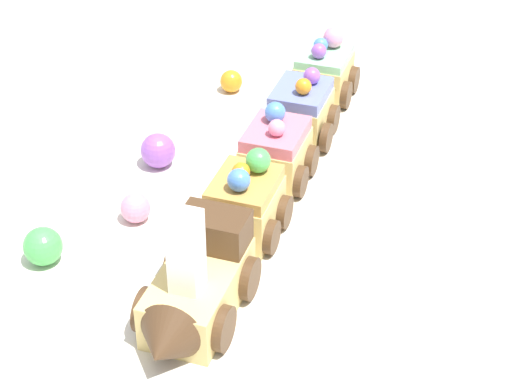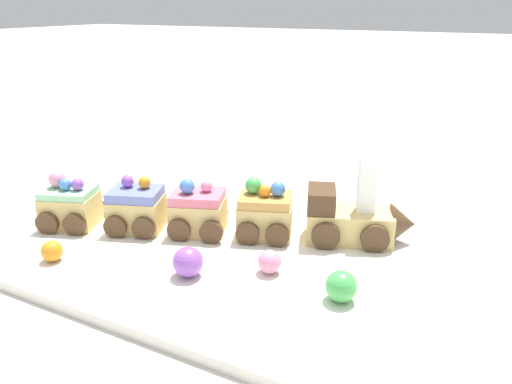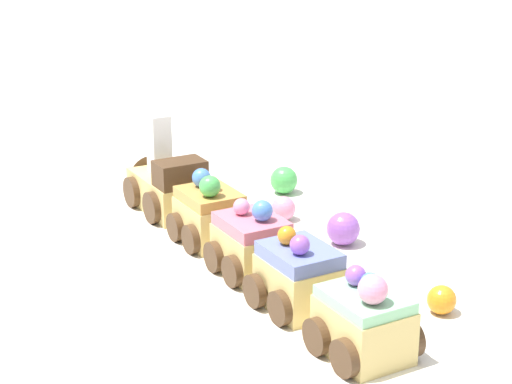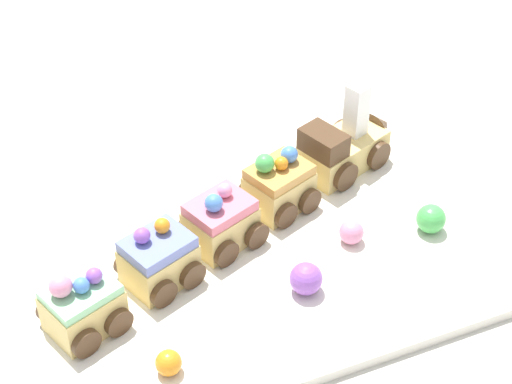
{
  "view_description": "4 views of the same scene",
  "coord_description": "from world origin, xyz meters",
  "px_view_note": "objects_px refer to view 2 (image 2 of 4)",
  "views": [
    {
      "loc": [
        0.47,
        0.38,
        0.43
      ],
      "look_at": [
        0.02,
        0.02,
        0.04
      ],
      "focal_mm": 60.0,
      "sensor_mm": 36.0,
      "label": 1
    },
    {
      "loc": [
        0.29,
        -0.47,
        0.28
      ],
      "look_at": [
        0.03,
        0.02,
        0.06
      ],
      "focal_mm": 35.0,
      "sensor_mm": 36.0,
      "label": 2
    },
    {
      "loc": [
        -0.71,
        0.09,
        0.32
      ],
      "look_at": [
        0.03,
        -0.02,
        0.06
      ],
      "focal_mm": 60.0,
      "sensor_mm": 36.0,
      "label": 3
    },
    {
      "loc": [
        -0.24,
        -0.61,
        0.61
      ],
      "look_at": [
        0.01,
        -0.01,
        0.07
      ],
      "focal_mm": 60.0,
      "sensor_mm": 36.0,
      "label": 4
    }
  ],
  "objects_px": {
    "cake_car_mint": "(70,206)",
    "gumball_pink": "(270,262)",
    "gumball_green": "(341,286)",
    "cake_car_caramel": "(265,214)",
    "gumball_orange": "(52,251)",
    "cake_car_strawberry": "(198,212)",
    "cake_train_locomotive": "(356,219)",
    "gumball_purple": "(188,262)",
    "cake_car_blueberry": "(137,209)"
  },
  "relations": [
    {
      "from": "cake_train_locomotive",
      "to": "cake_car_mint",
      "type": "height_order",
      "value": "cake_train_locomotive"
    },
    {
      "from": "gumball_purple",
      "to": "cake_train_locomotive",
      "type": "bearing_deg",
      "value": 51.74
    },
    {
      "from": "gumball_pink",
      "to": "cake_car_blueberry",
      "type": "bearing_deg",
      "value": 173.2
    },
    {
      "from": "cake_car_blueberry",
      "to": "gumball_purple",
      "type": "height_order",
      "value": "cake_car_blueberry"
    },
    {
      "from": "cake_train_locomotive",
      "to": "gumball_purple",
      "type": "relative_size",
      "value": 4.23
    },
    {
      "from": "cake_train_locomotive",
      "to": "cake_car_blueberry",
      "type": "xyz_separation_m",
      "value": [
        -0.25,
        -0.09,
        -0.0
      ]
    },
    {
      "from": "cake_car_blueberry",
      "to": "gumball_orange",
      "type": "xyz_separation_m",
      "value": [
        -0.03,
        -0.11,
        -0.01
      ]
    },
    {
      "from": "cake_car_mint",
      "to": "gumball_pink",
      "type": "xyz_separation_m",
      "value": [
        0.28,
        0.01,
        -0.01
      ]
    },
    {
      "from": "cake_car_strawberry",
      "to": "cake_car_blueberry",
      "type": "xyz_separation_m",
      "value": [
        -0.07,
        -0.03,
        -0.0
      ]
    },
    {
      "from": "cake_car_caramel",
      "to": "cake_car_blueberry",
      "type": "xyz_separation_m",
      "value": [
        -0.15,
        -0.06,
        -0.0
      ]
    },
    {
      "from": "cake_car_caramel",
      "to": "cake_car_mint",
      "type": "distance_m",
      "value": 0.25
    },
    {
      "from": "cake_car_mint",
      "to": "gumball_orange",
      "type": "bearing_deg",
      "value": -76.23
    },
    {
      "from": "cake_car_caramel",
      "to": "gumball_pink",
      "type": "bearing_deg",
      "value": -81.09
    },
    {
      "from": "cake_car_mint",
      "to": "gumball_orange",
      "type": "xyz_separation_m",
      "value": [
        0.05,
        -0.08,
        -0.01
      ]
    },
    {
      "from": "cake_car_caramel",
      "to": "gumball_green",
      "type": "relative_size",
      "value": 2.68
    },
    {
      "from": "cake_car_strawberry",
      "to": "gumball_purple",
      "type": "xyz_separation_m",
      "value": [
        0.05,
        -0.09,
        -0.01
      ]
    },
    {
      "from": "cake_train_locomotive",
      "to": "cake_car_strawberry",
      "type": "distance_m",
      "value": 0.19
    },
    {
      "from": "cake_car_strawberry",
      "to": "gumball_green",
      "type": "height_order",
      "value": "cake_car_strawberry"
    },
    {
      "from": "cake_car_strawberry",
      "to": "gumball_purple",
      "type": "bearing_deg",
      "value": -82.8
    },
    {
      "from": "cake_car_strawberry",
      "to": "gumball_purple",
      "type": "height_order",
      "value": "cake_car_strawberry"
    },
    {
      "from": "cake_car_mint",
      "to": "cake_train_locomotive",
      "type": "bearing_deg",
      "value": -0.02
    },
    {
      "from": "cake_car_caramel",
      "to": "gumball_green",
      "type": "height_order",
      "value": "cake_car_caramel"
    },
    {
      "from": "gumball_purple",
      "to": "gumball_green",
      "type": "distance_m",
      "value": 0.16
    },
    {
      "from": "cake_car_caramel",
      "to": "gumball_purple",
      "type": "distance_m",
      "value": 0.13
    },
    {
      "from": "cake_car_strawberry",
      "to": "cake_car_mint",
      "type": "relative_size",
      "value": 1.0
    },
    {
      "from": "gumball_pink",
      "to": "cake_car_caramel",
      "type": "bearing_deg",
      "value": 119.59
    },
    {
      "from": "cake_car_blueberry",
      "to": "gumball_orange",
      "type": "bearing_deg",
      "value": -124.54
    },
    {
      "from": "cake_car_caramel",
      "to": "cake_car_mint",
      "type": "relative_size",
      "value": 1.0
    },
    {
      "from": "cake_train_locomotive",
      "to": "cake_car_mint",
      "type": "xyz_separation_m",
      "value": [
        -0.33,
        -0.13,
        -0.0
      ]
    },
    {
      "from": "cake_car_strawberry",
      "to": "cake_car_caramel",
      "type": "bearing_deg",
      "value": 0.21
    },
    {
      "from": "gumball_purple",
      "to": "gumball_orange",
      "type": "bearing_deg",
      "value": -164.35
    },
    {
      "from": "cake_train_locomotive",
      "to": "cake_car_strawberry",
      "type": "xyz_separation_m",
      "value": [
        -0.18,
        -0.07,
        -0.0
      ]
    },
    {
      "from": "gumball_purple",
      "to": "gumball_green",
      "type": "relative_size",
      "value": 1.04
    },
    {
      "from": "gumball_pink",
      "to": "gumball_green",
      "type": "bearing_deg",
      "value": -10.83
    },
    {
      "from": "cake_car_mint",
      "to": "gumball_pink",
      "type": "bearing_deg",
      "value": -19.1
    },
    {
      "from": "cake_train_locomotive",
      "to": "cake_car_blueberry",
      "type": "bearing_deg",
      "value": 179.95
    },
    {
      "from": "cake_car_caramel",
      "to": "gumball_pink",
      "type": "distance_m",
      "value": 0.09
    },
    {
      "from": "gumball_green",
      "to": "cake_car_strawberry",
      "type": "bearing_deg",
      "value": 162.06
    },
    {
      "from": "cake_car_blueberry",
      "to": "gumball_pink",
      "type": "bearing_deg",
      "value": -27.47
    },
    {
      "from": "cake_car_mint",
      "to": "gumball_pink",
      "type": "relative_size",
      "value": 3.24
    },
    {
      "from": "cake_car_mint",
      "to": "cake_car_caramel",
      "type": "bearing_deg",
      "value": 0.03
    },
    {
      "from": "gumball_pink",
      "to": "gumball_purple",
      "type": "bearing_deg",
      "value": -148.19
    },
    {
      "from": "cake_train_locomotive",
      "to": "cake_car_mint",
      "type": "distance_m",
      "value": 0.35
    },
    {
      "from": "gumball_pink",
      "to": "gumball_green",
      "type": "xyz_separation_m",
      "value": [
        0.08,
        -0.02,
        0.0
      ]
    },
    {
      "from": "gumball_purple",
      "to": "gumball_orange",
      "type": "height_order",
      "value": "gumball_purple"
    },
    {
      "from": "cake_car_strawberry",
      "to": "cake_car_mint",
      "type": "bearing_deg",
      "value": 179.94
    },
    {
      "from": "cake_car_caramel",
      "to": "cake_car_strawberry",
      "type": "relative_size",
      "value": 1.0
    },
    {
      "from": "cake_train_locomotive",
      "to": "gumball_orange",
      "type": "xyz_separation_m",
      "value": [
        -0.28,
        -0.2,
        -0.01
      ]
    },
    {
      "from": "gumball_pink",
      "to": "gumball_orange",
      "type": "height_order",
      "value": "gumball_pink"
    },
    {
      "from": "cake_train_locomotive",
      "to": "cake_car_blueberry",
      "type": "distance_m",
      "value": 0.27
    }
  ]
}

